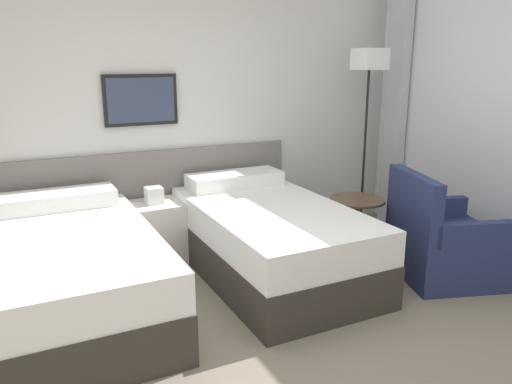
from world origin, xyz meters
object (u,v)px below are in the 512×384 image
Objects in this scene: nightstand at (156,231)px; bed_near_window at (270,239)px; side_table at (356,216)px; floor_lamp at (369,77)px; bed_near_door at (74,274)px; armchair at (443,245)px.

bed_near_window is at bearing -42.04° from nightstand.
bed_near_window reaches higher than side_table.
nightstand is 0.37× the size of floor_lamp.
floor_lamp is 3.35× the size of side_table.
bed_near_door is 1.03m from nightstand.
bed_near_door is at bearing -137.96° from nightstand.
side_table is at bearing 49.23° from armchair.
floor_lamp reaches higher than armchair.
bed_near_door is 1.97× the size of armchair.
armchair is (0.39, -0.64, -0.11)m from side_table.
side_table is 0.56× the size of armchair.
nightstand is 2.45m from floor_lamp.
armchair is at bearing -28.45° from bed_near_window.
nightstand is at bearing 156.01° from side_table.
armchair is (1.24, -0.67, -0.03)m from bed_near_window.
bed_near_door is 2.38m from side_table.
side_table is (1.61, -0.72, 0.11)m from nightstand.
bed_near_door reaches higher than nightstand.
armchair is at bearing -93.71° from floor_lamp.
side_table is (0.85, -0.03, 0.08)m from bed_near_window.
floor_lamp is at bearing 14.38° from armchair.
floor_lamp reaches higher than bed_near_door.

